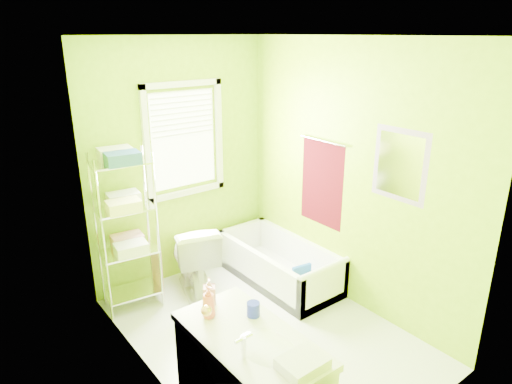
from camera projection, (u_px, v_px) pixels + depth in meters
ground at (264, 332)px, 4.22m from camera, size 2.90×2.90×0.00m
room_envelope at (265, 172)px, 3.71m from camera, size 2.14×2.94×2.62m
window at (184, 134)px, 4.78m from camera, size 0.92×0.05×1.22m
door at (232, 340)px, 2.55m from camera, size 0.09×0.80×2.00m
right_wall_decor at (350, 176)px, 4.37m from camera, size 0.04×1.48×1.17m
bathtub at (280, 269)px, 5.04m from camera, size 0.67×1.44×0.47m
toilet at (193, 257)px, 4.79m from camera, size 0.65×0.87×0.79m
wire_shelf_unit at (127, 214)px, 4.34m from camera, size 0.58×0.46×1.62m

